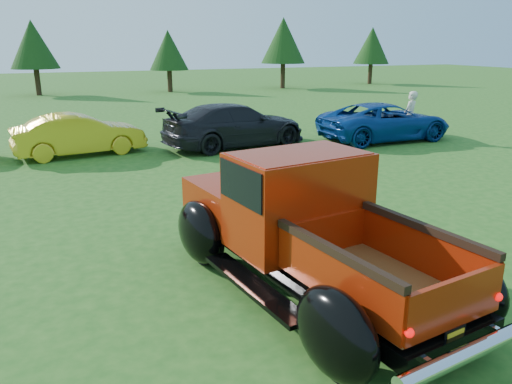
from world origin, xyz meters
name	(u,v)px	position (x,y,z in m)	size (l,w,h in m)	color
ground	(235,263)	(0.00, 0.00, 0.00)	(120.00, 120.00, 0.00)	#215518
tree_mid_left	(33,45)	(-3.00, 31.00, 3.38)	(3.20, 3.20, 5.00)	#332114
tree_mid_right	(168,50)	(6.00, 30.00, 2.97)	(2.82, 2.82, 4.40)	#332114
tree_east	(283,41)	(15.00, 29.50, 3.66)	(3.46, 3.46, 5.40)	#332114
tree_far_east	(372,46)	(24.00, 30.50, 3.25)	(3.07, 3.07, 4.80)	#332114
pickup_truck	(297,222)	(0.66, -0.94, 0.95)	(3.18, 5.65, 2.01)	black
show_car_yellow	(79,135)	(-1.74, 9.74, 0.67)	(1.42, 4.07, 1.34)	gold
show_car_grey	(235,125)	(3.41, 9.16, 0.75)	(2.10, 5.17, 1.50)	black
show_car_blue	(385,122)	(8.96, 8.07, 0.70)	(2.31, 5.01, 1.39)	navy
spectator	(410,116)	(9.87, 7.80, 0.90)	(0.66, 0.43, 1.81)	beige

